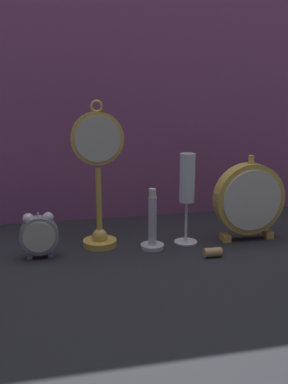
{
  "coord_description": "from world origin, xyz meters",
  "views": [
    {
      "loc": [
        -0.22,
        -0.93,
        0.38
      ],
      "look_at": [
        0.0,
        0.08,
        0.13
      ],
      "focal_mm": 40.0,
      "sensor_mm": 36.0,
      "label": 1
    }
  ],
  "objects_px": {
    "mantel_clock_silver": "(249,199)",
    "brass_candlestick": "(152,229)",
    "alarm_clock_twin_bell": "(39,233)",
    "pocket_watch_on_stand": "(98,175)",
    "champagne_flute": "(187,186)",
    "wine_cork": "(213,252)"
  },
  "relations": [
    {
      "from": "mantel_clock_silver",
      "to": "brass_candlestick",
      "type": "bearing_deg",
      "value": -178.16
    },
    {
      "from": "alarm_clock_twin_bell",
      "to": "pocket_watch_on_stand",
      "type": "bearing_deg",
      "value": 18.63
    },
    {
      "from": "mantel_clock_silver",
      "to": "champagne_flute",
      "type": "xyz_separation_m",
      "value": [
        -0.16,
        0.01,
        0.04
      ]
    },
    {
      "from": "pocket_watch_on_stand",
      "to": "wine_cork",
      "type": "relative_size",
      "value": 8.57
    },
    {
      "from": "pocket_watch_on_stand",
      "to": "alarm_clock_twin_bell",
      "type": "bearing_deg",
      "value": -161.37
    },
    {
      "from": "alarm_clock_twin_bell",
      "to": "mantel_clock_silver",
      "type": "distance_m",
      "value": 0.53
    },
    {
      "from": "brass_candlestick",
      "to": "champagne_flute",
      "type": "bearing_deg",
      "value": 13.07
    },
    {
      "from": "wine_cork",
      "to": "alarm_clock_twin_bell",
      "type": "bearing_deg",
      "value": 168.58
    },
    {
      "from": "alarm_clock_twin_bell",
      "to": "wine_cork",
      "type": "height_order",
      "value": "alarm_clock_twin_bell"
    },
    {
      "from": "mantel_clock_silver",
      "to": "wine_cork",
      "type": "relative_size",
      "value": 5.29
    },
    {
      "from": "wine_cork",
      "to": "mantel_clock_silver",
      "type": "bearing_deg",
      "value": 35.35
    },
    {
      "from": "wine_cork",
      "to": "brass_candlestick",
      "type": "bearing_deg",
      "value": 145.54
    },
    {
      "from": "alarm_clock_twin_bell",
      "to": "champagne_flute",
      "type": "xyz_separation_m",
      "value": [
        0.36,
        0.03,
        0.09
      ]
    },
    {
      "from": "champagne_flute",
      "to": "wine_cork",
      "type": "relative_size",
      "value": 5.49
    },
    {
      "from": "brass_candlestick",
      "to": "pocket_watch_on_stand",
      "type": "bearing_deg",
      "value": 160.96
    },
    {
      "from": "pocket_watch_on_stand",
      "to": "brass_candlestick",
      "type": "height_order",
      "value": "pocket_watch_on_stand"
    },
    {
      "from": "brass_candlestick",
      "to": "wine_cork",
      "type": "bearing_deg",
      "value": -34.46
    },
    {
      "from": "alarm_clock_twin_bell",
      "to": "mantel_clock_silver",
      "type": "relative_size",
      "value": 0.49
    },
    {
      "from": "alarm_clock_twin_bell",
      "to": "brass_candlestick",
      "type": "bearing_deg",
      "value": 1.23
    },
    {
      "from": "champagne_flute",
      "to": "wine_cork",
      "type": "distance_m",
      "value": 0.18
    },
    {
      "from": "mantel_clock_silver",
      "to": "pocket_watch_on_stand",
      "type": "bearing_deg",
      "value": 174.78
    },
    {
      "from": "pocket_watch_on_stand",
      "to": "alarm_clock_twin_bell",
      "type": "height_order",
      "value": "pocket_watch_on_stand"
    }
  ]
}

